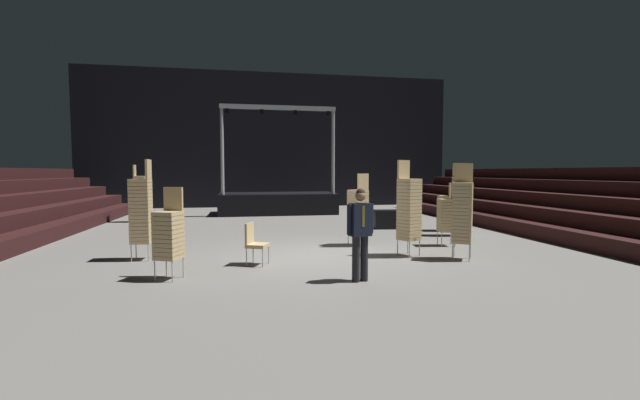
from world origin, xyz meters
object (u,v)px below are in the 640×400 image
(chair_stack_mid_centre, at_px, (447,214))
(chair_stack_aisle_left, at_px, (140,194))
(equipment_road_case, at_px, (386,219))
(man_with_tie, at_px, (360,229))
(chair_stack_front_right, at_px, (409,208))
(loose_chair_near_man, at_px, (255,241))
(chair_stack_mid_right, at_px, (462,212))
(chair_stack_rear_centre, at_px, (141,210))
(chair_stack_front_left, at_px, (445,207))
(chair_stack_mid_left, at_px, (459,199))
(chair_stack_rear_right, at_px, (358,210))
(chair_stack_rear_left, at_px, (169,233))
(stage_riser, at_px, (277,201))

(chair_stack_mid_centre, distance_m, chair_stack_aisle_left, 12.43)
(chair_stack_mid_centre, distance_m, equipment_road_case, 3.79)
(chair_stack_mid_centre, bearing_deg, man_with_tie, 142.29)
(chair_stack_front_right, bearing_deg, man_with_tie, 22.07)
(loose_chair_near_man, bearing_deg, chair_stack_aisle_left, -129.21)
(chair_stack_aisle_left, height_order, equipment_road_case, chair_stack_aisle_left)
(chair_stack_mid_right, bearing_deg, chair_stack_front_right, 3.58)
(chair_stack_aisle_left, distance_m, loose_chair_near_man, 10.02)
(chair_stack_rear_centre, xyz_separation_m, loose_chair_near_man, (2.63, -1.01, -0.66))
(chair_stack_front_left, distance_m, chair_stack_mid_left, 1.17)
(chair_stack_front_left, bearing_deg, chair_stack_rear_right, 164.08)
(chair_stack_mid_centre, xyz_separation_m, chair_stack_rear_left, (-7.10, -2.43, 0.00))
(chair_stack_mid_centre, relative_size, equipment_road_case, 1.99)
(chair_stack_mid_left, distance_m, equipment_road_case, 2.84)
(chair_stack_front_left, distance_m, chair_stack_mid_right, 4.95)
(chair_stack_mid_left, bearing_deg, chair_stack_front_left, -70.53)
(chair_stack_rear_left, relative_size, loose_chair_near_man, 1.90)
(chair_stack_mid_right, relative_size, equipment_road_case, 2.56)
(stage_riser, xyz_separation_m, chair_stack_mid_left, (5.28, -8.40, 0.59))
(man_with_tie, xyz_separation_m, equipment_road_case, (2.99, 6.98, -0.67))
(chair_stack_mid_right, bearing_deg, man_with_tie, 60.48)
(chair_stack_front_right, relative_size, chair_stack_mid_left, 1.00)
(man_with_tie, xyz_separation_m, chair_stack_mid_left, (4.75, 4.92, 0.18))
(stage_riser, relative_size, chair_stack_rear_left, 3.21)
(chair_stack_front_left, height_order, chair_stack_mid_left, chair_stack_mid_left)
(chair_stack_rear_left, bearing_deg, chair_stack_mid_right, -150.93)
(chair_stack_front_right, xyz_separation_m, chair_stack_rear_left, (-5.47, -1.28, -0.29))
(chair_stack_aisle_left, bearing_deg, chair_stack_front_left, 65.07)
(chair_stack_rear_left, xyz_separation_m, chair_stack_aisle_left, (-2.84, 9.89, 0.29))
(chair_stack_mid_centre, bearing_deg, stage_riser, 30.85)
(chair_stack_front_right, bearing_deg, equipment_road_case, -129.88)
(man_with_tie, distance_m, chair_stack_mid_left, 6.84)
(chair_stack_front_left, distance_m, chair_stack_front_right, 4.96)
(man_with_tie, distance_m, chair_stack_front_right, 2.82)
(chair_stack_front_left, distance_m, chair_stack_aisle_left, 12.26)
(chair_stack_mid_left, xyz_separation_m, equipment_road_case, (-1.76, 2.06, -0.85))
(chair_stack_mid_left, xyz_separation_m, chair_stack_mid_right, (-1.81, -3.44, -0.04))
(chair_stack_rear_left, height_order, chair_stack_aisle_left, chair_stack_aisle_left)
(chair_stack_rear_left, distance_m, chair_stack_aisle_left, 10.29)
(man_with_tie, height_order, chair_stack_rear_right, chair_stack_rear_right)
(chair_stack_rear_left, xyz_separation_m, chair_stack_rear_right, (4.63, 2.92, 0.13))
(chair_stack_front_left, xyz_separation_m, loose_chair_near_man, (-6.81, -4.24, -0.33))
(chair_stack_mid_right, relative_size, loose_chair_near_man, 2.44)
(chair_stack_front_right, bearing_deg, chair_stack_mid_centre, -171.54)
(chair_stack_aisle_left, bearing_deg, chair_stack_rear_right, 44.53)
(chair_stack_mid_left, relative_size, chair_stack_rear_left, 1.33)
(chair_stack_front_left, distance_m, chair_stack_rear_right, 4.48)
(chair_stack_rear_left, xyz_separation_m, chair_stack_rear_centre, (-0.96, 1.98, 0.29))
(chair_stack_rear_centre, relative_size, loose_chair_near_man, 2.53)
(chair_stack_aisle_left, relative_size, equipment_road_case, 2.66)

